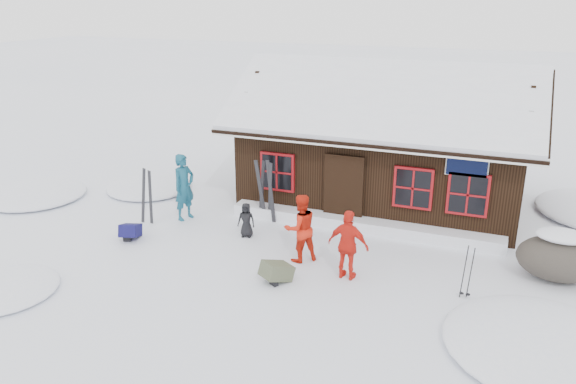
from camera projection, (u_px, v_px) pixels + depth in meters
name	position (u px, v px, depth m)	size (l,w,h in m)	color
ground	(281.00, 255.00, 14.16)	(120.00, 120.00, 0.00)	white
mountain_hut	(386.00, 151.00, 17.48)	(8.90, 6.09, 4.42)	black
snow_drift	(362.00, 224.00, 15.56)	(7.60, 0.60, 0.35)	white
snow_mounds	(363.00, 236.00, 15.22)	(20.60, 13.20, 0.48)	white
skier_teal	(184.00, 187.00, 16.11)	(0.71, 0.47, 1.95)	navy
skier_orange_left	(300.00, 228.00, 13.58)	(0.83, 0.65, 1.72)	red
skier_orange_right	(348.00, 245.00, 12.72)	(0.97, 0.41, 1.66)	red
skier_crouched	(246.00, 220.00, 15.07)	(0.47, 0.30, 0.95)	black
boulder	(559.00, 257.00, 12.78)	(1.84, 1.38, 1.08)	#433E36
ski_pair_left	(147.00, 197.00, 15.83)	(0.53, 0.17, 1.68)	black
ski_pair_mid	(266.00, 192.00, 16.01)	(0.64, 0.17, 1.86)	black
ski_pair_right	(266.00, 192.00, 16.08)	(0.51, 0.18, 1.81)	black
ski_poles	(467.00, 273.00, 11.98)	(0.22, 0.11, 1.25)	black
backpack_blue	(131.00, 233.00, 15.01)	(0.46, 0.61, 0.33)	#121047
backpack_olive	(277.00, 274.00, 12.78)	(0.49, 0.65, 0.36)	#4B5139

